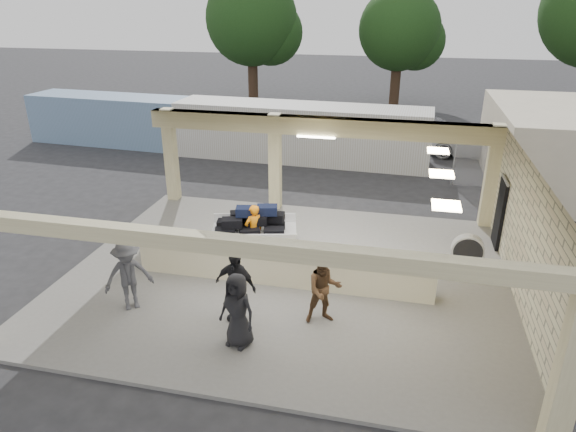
% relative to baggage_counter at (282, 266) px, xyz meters
% --- Properties ---
extents(ground, '(120.00, 120.00, 0.00)m').
position_rel_baggage_counter_xyz_m(ground, '(0.00, 0.50, -0.59)').
color(ground, '#242326').
rests_on(ground, ground).
extents(pavilion, '(12.01, 10.00, 3.55)m').
position_rel_baggage_counter_xyz_m(pavilion, '(0.21, 1.16, 0.76)').
color(pavilion, slate).
rests_on(pavilion, ground).
extents(baggage_counter, '(8.20, 0.58, 0.98)m').
position_rel_baggage_counter_xyz_m(baggage_counter, '(0.00, 0.00, 0.00)').
color(baggage_counter, beige).
rests_on(baggage_counter, pavilion).
extents(luggage_cart, '(2.84, 2.13, 1.48)m').
position_rel_baggage_counter_xyz_m(luggage_cart, '(-1.26, 1.54, 0.31)').
color(luggage_cart, silver).
rests_on(luggage_cart, pavilion).
extents(drum_fan, '(0.91, 0.50, 1.00)m').
position_rel_baggage_counter_xyz_m(drum_fan, '(4.92, 1.99, 0.05)').
color(drum_fan, silver).
rests_on(drum_fan, pavilion).
extents(baggage_handler, '(0.64, 0.64, 1.61)m').
position_rel_baggage_counter_xyz_m(baggage_handler, '(-1.18, 1.38, 0.32)').
color(baggage_handler, orange).
rests_on(baggage_handler, pavilion).
extents(passenger_a, '(0.92, 0.65, 1.74)m').
position_rel_baggage_counter_xyz_m(passenger_a, '(1.37, -1.52, 0.38)').
color(passenger_a, brown).
rests_on(passenger_a, pavilion).
extents(passenger_b, '(1.12, 0.60, 1.81)m').
position_rel_baggage_counter_xyz_m(passenger_b, '(-0.66, -1.89, 0.42)').
color(passenger_b, black).
rests_on(passenger_b, pavilion).
extents(passenger_c, '(1.17, 1.04, 1.81)m').
position_rel_baggage_counter_xyz_m(passenger_c, '(-3.35, -2.01, 0.42)').
color(passenger_c, '#444449').
rests_on(passenger_c, pavilion).
extents(passenger_d, '(0.92, 0.59, 1.74)m').
position_rel_baggage_counter_xyz_m(passenger_d, '(-0.31, -2.81, 0.38)').
color(passenger_d, black).
rests_on(passenger_d, pavilion).
extents(car_white_a, '(5.22, 2.94, 1.42)m').
position_rel_baggage_counter_xyz_m(car_white_a, '(6.71, 14.09, 0.12)').
color(car_white_a, silver).
rests_on(car_white_a, ground).
extents(car_dark, '(4.36, 2.32, 1.38)m').
position_rel_baggage_counter_xyz_m(car_dark, '(4.31, 15.95, 0.10)').
color(car_dark, black).
rests_on(car_dark, ground).
extents(container_white, '(12.14, 2.91, 2.61)m').
position_rel_baggage_counter_xyz_m(container_white, '(-1.89, 11.74, 0.72)').
color(container_white, silver).
rests_on(container_white, ground).
extents(container_blue, '(9.73, 2.87, 2.50)m').
position_rel_baggage_counter_xyz_m(container_blue, '(-11.84, 12.50, 0.66)').
color(container_blue, '#6D85AF').
rests_on(container_blue, ground).
extents(tree_left, '(6.60, 6.30, 9.00)m').
position_rel_baggage_counter_xyz_m(tree_left, '(-7.68, 24.66, 5.00)').
color(tree_left, '#382619').
rests_on(tree_left, ground).
extents(tree_mid, '(6.00, 5.60, 8.00)m').
position_rel_baggage_counter_xyz_m(tree_mid, '(2.32, 26.66, 4.38)').
color(tree_mid, '#382619').
rests_on(tree_mid, ground).
extents(adjacent_building, '(6.00, 8.00, 3.20)m').
position_rel_baggage_counter_xyz_m(adjacent_building, '(9.50, 10.50, 1.01)').
color(adjacent_building, beige).
rests_on(adjacent_building, ground).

